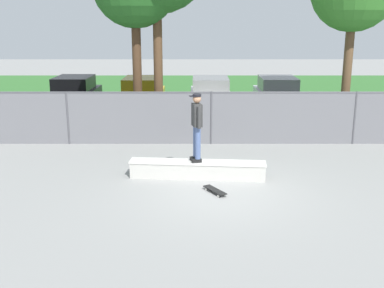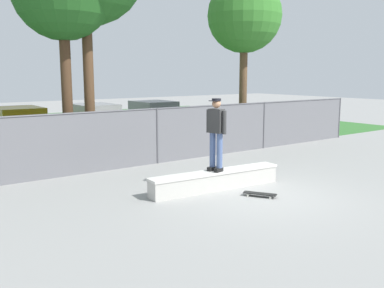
# 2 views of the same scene
# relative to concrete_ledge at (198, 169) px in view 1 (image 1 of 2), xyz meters

# --- Properties ---
(ground_plane) EXTENTS (80.00, 80.00, 0.00)m
(ground_plane) POSITION_rel_concrete_ledge_xyz_m (0.51, -1.04, -0.25)
(ground_plane) COLOR gray
(grass_strip) EXTENTS (31.79, 20.00, 0.02)m
(grass_strip) POSITION_rel_concrete_ledge_xyz_m (0.51, 13.96, -0.24)
(grass_strip) COLOR #336B2D
(grass_strip) RESTS_ON ground
(concrete_ledge) EXTENTS (3.74, 0.80, 0.49)m
(concrete_ledge) POSITION_rel_concrete_ledge_xyz_m (0.00, 0.00, 0.00)
(concrete_ledge) COLOR #B7B5AD
(concrete_ledge) RESTS_ON ground
(skateboarder) EXTENTS (0.36, 0.59, 1.84)m
(skateboarder) POSITION_rel_concrete_ledge_xyz_m (-0.02, -0.02, 1.27)
(skateboarder) COLOR black
(skateboarder) RESTS_ON concrete_ledge
(skateboard) EXTENTS (0.59, 0.79, 0.09)m
(skateboard) POSITION_rel_concrete_ledge_xyz_m (0.43, -1.15, -0.17)
(skateboard) COLOR black
(skateboard) RESTS_ON ground
(chainlink_fence) EXTENTS (19.86, 0.07, 1.84)m
(chainlink_fence) POSITION_rel_concrete_ledge_xyz_m (0.51, 3.66, 0.75)
(chainlink_fence) COLOR #4C4C51
(chainlink_fence) RESTS_ON ground
(car_black) EXTENTS (2.06, 4.22, 1.66)m
(car_black) POSITION_rel_concrete_ledge_xyz_m (-5.60, 9.33, 0.59)
(car_black) COLOR black
(car_black) RESTS_ON ground
(car_yellow) EXTENTS (2.06, 4.22, 1.66)m
(car_yellow) POSITION_rel_concrete_ledge_xyz_m (-2.42, 8.97, 0.59)
(car_yellow) COLOR gold
(car_yellow) RESTS_ON ground
(car_white) EXTENTS (2.06, 4.22, 1.66)m
(car_white) POSITION_rel_concrete_ledge_xyz_m (0.69, 8.95, 0.59)
(car_white) COLOR silver
(car_white) RESTS_ON ground
(car_silver) EXTENTS (2.06, 4.22, 1.66)m
(car_silver) POSITION_rel_concrete_ledge_xyz_m (3.77, 9.15, 0.59)
(car_silver) COLOR #B7BABF
(car_silver) RESTS_ON ground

